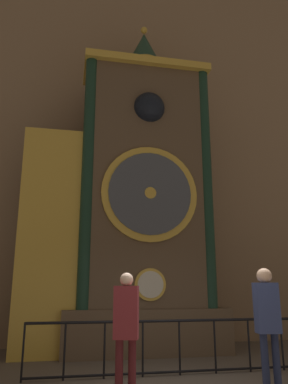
{
  "coord_description": "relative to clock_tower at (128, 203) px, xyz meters",
  "views": [
    {
      "loc": [
        -1.84,
        -5.34,
        1.54
      ],
      "look_at": [
        0.08,
        4.08,
        3.97
      ],
      "focal_mm": 35.0,
      "sensor_mm": 36.0,
      "label": 1
    }
  ],
  "objects": [
    {
      "name": "clock_tower",
      "position": [
        0.0,
        0.0,
        0.0
      ],
      "size": [
        5.05,
        1.85,
        9.05
      ],
      "color": "brown",
      "rests_on": "ground_plane"
    },
    {
      "name": "railing_fence",
      "position": [
        0.61,
        -2.38,
        -3.13
      ],
      "size": [
        5.51,
        0.05,
        0.95
      ],
      "color": "black",
      "rests_on": "ground_plane"
    },
    {
      "name": "visitor_far",
      "position": [
        1.51,
        -3.99,
        -2.56
      ],
      "size": [
        0.37,
        0.26,
        1.81
      ],
      "rotation": [
        0.0,
        0.0,
        -0.13
      ],
      "color": "#1B213A",
      "rests_on": "ground_plane"
    },
    {
      "name": "visitor_near",
      "position": [
        -0.62,
        -3.9,
        -2.62
      ],
      "size": [
        0.39,
        0.31,
        1.73
      ],
      "rotation": [
        0.0,
        0.0,
        -0.29
      ],
      "color": "#461518",
      "rests_on": "ground_plane"
    },
    {
      "name": "cathedral_back_wall",
      "position": [
        0.27,
        1.48,
        3.22
      ],
      "size": [
        24.0,
        0.32,
        13.78
      ],
      "color": "#997A5B",
      "rests_on": "ground_plane"
    }
  ]
}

